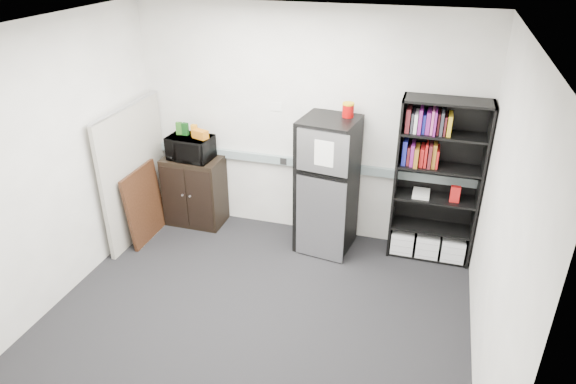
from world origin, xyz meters
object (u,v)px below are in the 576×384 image
Objects in this scene: bookshelf at (437,184)px; cubicle_partition at (135,172)px; refrigerator at (327,186)px; cabinet at (195,191)px; microwave at (190,148)px.

cubicle_partition is at bearing -171.94° from bookshelf.
cubicle_partition is 2.28m from refrigerator.
bookshelf reaches higher than cabinet.
refrigerator is at bearing -173.01° from bookshelf.
refrigerator is at bearing 1.34° from microwave.
microwave is (0.00, -0.02, 0.59)m from cabinet.
cubicle_partition reaches higher than microwave.
microwave is at bearing 36.62° from cubicle_partition.
cabinet is 1.70× the size of microwave.
bookshelf is at bearing 14.91° from refrigerator.
cubicle_partition is at bearing -163.46° from refrigerator.
bookshelf is at bearing 1.28° from cabinet.
bookshelf is at bearing 8.06° from cubicle_partition.
cabinet is at bearing -174.77° from refrigerator.
cubicle_partition is at bearing -139.89° from microwave.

